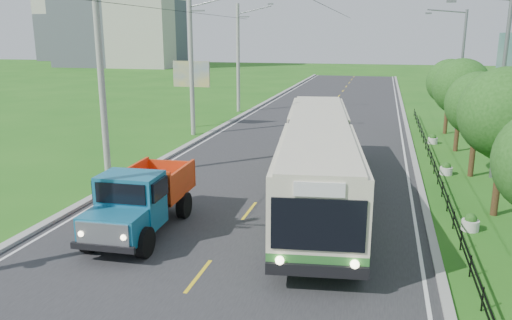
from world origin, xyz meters
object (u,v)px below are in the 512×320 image
at_px(pole_near, 102,78).
at_px(bus, 318,153).
at_px(pole_mid, 192,65).
at_px(tree_back, 450,84).
at_px(streetlight_mid, 499,82).
at_px(planter_mid, 446,169).
at_px(tree_fourth, 478,107).
at_px(planter_near, 470,223).
at_px(tree_third, 506,118).
at_px(pole_far, 238,58).
at_px(planter_far, 433,139).
at_px(tree_fifth, 462,90).
at_px(streetlight_far, 459,66).
at_px(dump_truck, 141,196).
at_px(billboard_left, 191,78).
at_px(billboard_right, 508,66).

relative_size(pole_near, bus, 0.56).
bearing_deg(pole_mid, tree_back, 15.84).
height_order(streetlight_mid, planter_mid, streetlight_mid).
distance_m(tree_fourth, planter_near, 8.87).
xyz_separation_m(tree_third, tree_back, (-0.00, 18.00, -0.33)).
bearing_deg(streetlight_mid, pole_far, 134.86).
xyz_separation_m(tree_fourth, planter_far, (-1.26, 7.86, -3.30)).
distance_m(tree_third, tree_back, 18.00).
height_order(pole_far, tree_back, pole_far).
distance_m(pole_mid, tree_fifth, 18.18).
xyz_separation_m(tree_third, streetlight_far, (0.79, 19.86, 0.92)).
xyz_separation_m(planter_near, bus, (-6.13, 2.48, 1.78)).
bearing_deg(planter_near, dump_truck, -165.11).
bearing_deg(pole_mid, streetlight_mid, -20.32).
relative_size(tree_fifth, billboard_left, 1.12).
relative_size(pole_far, planter_near, 14.93).
relative_size(pole_near, pole_mid, 1.00).
xyz_separation_m(tree_fifth, billboard_left, (-19.36, 3.86, 0.01)).
bearing_deg(pole_far, bus, -66.36).
bearing_deg(streetlight_far, billboard_left, -168.77).
height_order(pole_far, tree_fifth, pole_far).
xyz_separation_m(pole_mid, tree_third, (18.12, -12.86, -1.11)).
xyz_separation_m(streetlight_far, planter_near, (-2.04, -22.00, -4.62)).
distance_m(planter_near, dump_truck, 12.33).
bearing_deg(tree_fifth, streetlight_far, 84.29).
bearing_deg(planter_near, planter_far, 90.00).
relative_size(tree_fourth, billboard_left, 1.04).
distance_m(pole_far, streetlight_far, 19.56).
distance_m(streetlight_mid, bus, 10.26).
relative_size(planter_mid, bus, 0.04).
relative_size(tree_third, planter_near, 8.96).
distance_m(tree_fourth, bus, 9.43).
bearing_deg(planter_mid, tree_fourth, 6.39).
height_order(tree_fourth, billboard_right, billboard_right).
height_order(tree_back, streetlight_mid, streetlight_mid).
distance_m(pole_mid, planter_mid, 18.88).
bearing_deg(streetlight_mid, planter_far, 104.32).
height_order(tree_fifth, bus, tree_fifth).
xyz_separation_m(pole_far, tree_fourth, (18.12, -18.86, -1.51)).
bearing_deg(billboard_left, planter_mid, -28.92).
bearing_deg(billboard_right, pole_far, 147.70).
distance_m(tree_third, billboard_left, 25.02).
distance_m(tree_fifth, tree_back, 6.00).
distance_m(tree_back, planter_mid, 12.66).
distance_m(tree_third, streetlight_mid, 5.98).
height_order(tree_third, tree_fourth, tree_third).
xyz_separation_m(pole_far, planter_far, (16.86, -11.00, -4.81)).
xyz_separation_m(billboard_left, billboard_right, (21.80, -4.00, 1.48)).
relative_size(tree_third, tree_back, 1.09).
height_order(pole_mid, planter_mid, pole_mid).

